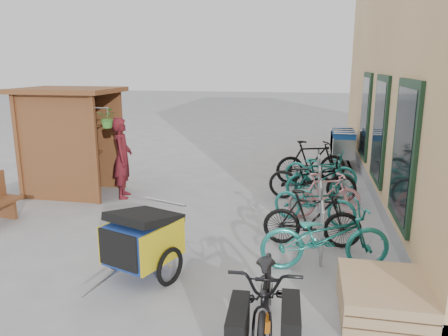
% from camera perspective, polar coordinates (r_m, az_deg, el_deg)
% --- Properties ---
extents(ground, '(80.00, 80.00, 0.00)m').
position_cam_1_polar(ground, '(7.29, -6.25, -10.22)').
color(ground, '#9B9A9D').
extents(kiosk, '(2.49, 1.65, 2.40)m').
position_cam_1_polar(kiosk, '(10.40, -19.87, 5.13)').
color(kiosk, brown).
rests_on(kiosk, ground).
extents(bike_rack, '(0.05, 5.35, 0.86)m').
position_cam_1_polar(bike_rack, '(9.08, 12.34, -2.18)').
color(bike_rack, '#A5A8AD').
rests_on(bike_rack, ground).
extents(pallet_stack, '(1.00, 1.20, 0.40)m').
position_cam_1_polar(pallet_stack, '(5.73, 20.08, -15.65)').
color(pallet_stack, tan).
rests_on(pallet_stack, ground).
extents(shopping_carts, '(0.62, 2.10, 1.12)m').
position_cam_1_polar(shopping_carts, '(13.21, 15.12, 3.13)').
color(shopping_carts, silver).
rests_on(shopping_carts, ground).
extents(child_trailer, '(1.13, 1.73, 1.00)m').
position_cam_1_polar(child_trailer, '(6.24, -10.58, -9.02)').
color(child_trailer, navy).
rests_on(child_trailer, ground).
extents(cargo_bike, '(0.80, 2.03, 1.05)m').
position_cam_1_polar(cargo_bike, '(4.84, 5.57, -16.32)').
color(cargo_bike, black).
rests_on(cargo_bike, ground).
extents(person_kiosk, '(0.59, 0.75, 1.79)m').
position_cam_1_polar(person_kiosk, '(9.87, -13.14, 1.28)').
color(person_kiosk, maroon).
rests_on(person_kiosk, ground).
extents(bike_0, '(1.97, 1.03, 0.98)m').
position_cam_1_polar(bike_0, '(6.53, 13.06, -8.73)').
color(bike_0, '#208077').
rests_on(bike_0, ground).
extents(bike_1, '(1.59, 0.47, 0.95)m').
position_cam_1_polar(bike_1, '(7.26, 11.44, -6.47)').
color(bike_1, black).
rests_on(bike_1, ground).
extents(bike_2, '(1.69, 1.05, 0.84)m').
position_cam_1_polar(bike_2, '(8.32, 11.72, -4.30)').
color(bike_2, '#208077').
rests_on(bike_2, ground).
extents(bike_3, '(1.53, 0.84, 0.88)m').
position_cam_1_polar(bike_3, '(8.68, 13.03, -3.46)').
color(bike_3, pink).
rests_on(bike_3, ground).
extents(bike_4, '(1.94, 0.85, 0.99)m').
position_cam_1_polar(bike_4, '(9.62, 11.44, -1.39)').
color(bike_4, black).
rests_on(bike_4, ground).
extents(bike_5, '(1.61, 0.78, 0.93)m').
position_cam_1_polar(bike_5, '(9.73, 12.59, -1.44)').
color(bike_5, '#208077').
rests_on(bike_5, ground).
extents(bike_6, '(1.83, 1.00, 0.91)m').
position_cam_1_polar(bike_6, '(10.67, 12.48, -0.19)').
color(bike_6, '#208077').
rests_on(bike_6, ground).
extents(bike_7, '(1.87, 1.08, 1.08)m').
position_cam_1_polar(bike_7, '(11.06, 11.35, 0.80)').
color(bike_7, black).
rests_on(bike_7, ground).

